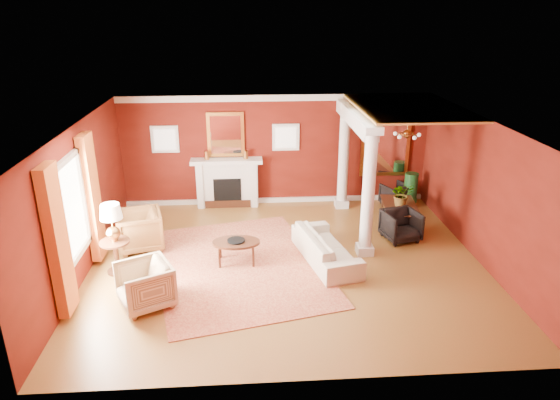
{
  "coord_description": "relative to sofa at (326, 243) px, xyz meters",
  "views": [
    {
      "loc": [
        -0.78,
        -9.14,
        4.97
      ],
      "look_at": [
        -0.1,
        0.66,
        1.15
      ],
      "focal_mm": 32.0,
      "sensor_mm": 36.0,
      "label": 1
    }
  ],
  "objects": [
    {
      "name": "rug",
      "position": [
        -1.82,
        -0.09,
        -0.4
      ],
      "size": [
        4.12,
        4.93,
        0.02
      ],
      "primitive_type": "cube",
      "rotation": [
        0.0,
        0.0,
        0.23
      ],
      "color": "maroon",
      "rests_on": "ground"
    },
    {
      "name": "column_back",
      "position": [
        0.88,
        2.95,
        1.01
      ],
      "size": [
        0.36,
        0.36,
        2.8
      ],
      "color": "silver",
      "rests_on": "ground"
    },
    {
      "name": "fireplace",
      "position": [
        -2.12,
        3.26,
        0.23
      ],
      "size": [
        1.85,
        0.42,
        1.29
      ],
      "color": "silver",
      "rests_on": "ground"
    },
    {
      "name": "room_shell",
      "position": [
        -0.82,
        -0.05,
        1.61
      ],
      "size": [
        8.04,
        7.04,
        2.92
      ],
      "color": "#61160D",
      "rests_on": "ground"
    },
    {
      "name": "crown_trim",
      "position": [
        -0.82,
        3.41,
        2.41
      ],
      "size": [
        8.0,
        0.08,
        0.16
      ],
      "primitive_type": "cube",
      "color": "silver",
      "rests_on": "room_shell"
    },
    {
      "name": "flank_window_right",
      "position": [
        -0.57,
        3.41,
        1.39
      ],
      "size": [
        0.7,
        0.07,
        0.7
      ],
      "color": "silver",
      "rests_on": "room_shell"
    },
    {
      "name": "flank_window_left",
      "position": [
        -3.67,
        3.41,
        1.39
      ],
      "size": [
        0.7,
        0.07,
        0.7
      ],
      "color": "silver",
      "rests_on": "room_shell"
    },
    {
      "name": "chandelier",
      "position": [
        2.08,
        1.75,
        1.84
      ],
      "size": [
        0.6,
        0.62,
        0.75
      ],
      "color": "#AA7235",
      "rests_on": "room_shell"
    },
    {
      "name": "side_table",
      "position": [
        -4.23,
        -0.18,
        0.56
      ],
      "size": [
        0.58,
        0.58,
        1.46
      ],
      "rotation": [
        0.0,
        0.0,
        -0.03
      ],
      "color": "#32160E",
      "rests_on": "ground"
    },
    {
      "name": "sofa",
      "position": [
        0.0,
        0.0,
        0.0
      ],
      "size": [
        1.07,
        2.2,
        0.83
      ],
      "primitive_type": "imported",
      "rotation": [
        0.0,
        0.0,
        1.8
      ],
      "color": "beige",
      "rests_on": "ground"
    },
    {
      "name": "left_window",
      "position": [
        -4.72,
        -0.65,
        1.01
      ],
      "size": [
        0.21,
        2.55,
        2.6
      ],
      "color": "white",
      "rests_on": "room_shell"
    },
    {
      "name": "column_front",
      "position": [
        0.88,
        0.25,
        1.01
      ],
      "size": [
        0.36,
        0.36,
        2.8
      ],
      "color": "silver",
      "rests_on": "ground"
    },
    {
      "name": "dining_chair_near",
      "position": [
        1.84,
        0.88,
        -0.03
      ],
      "size": [
        0.89,
        0.85,
        0.76
      ],
      "primitive_type": "imported",
      "rotation": [
        0.0,
        0.0,
        0.25
      ],
      "color": "black",
      "rests_on": "ground"
    },
    {
      "name": "header_beam",
      "position": [
        0.88,
        1.85,
        2.21
      ],
      "size": [
        0.3,
        3.2,
        0.32
      ],
      "primitive_type": "cube",
      "color": "silver",
      "rests_on": "column_front"
    },
    {
      "name": "green_urn",
      "position": [
        2.68,
        2.85,
        -0.05
      ],
      "size": [
        0.39,
        0.39,
        0.94
      ],
      "color": "#16461C",
      "rests_on": "ground"
    },
    {
      "name": "armchair_leopard",
      "position": [
        -3.97,
        0.85,
        0.06
      ],
      "size": [
        1.07,
        1.11,
        0.95
      ],
      "primitive_type": "imported",
      "rotation": [
        0.0,
        0.0,
        -1.32
      ],
      "color": "black",
      "rests_on": "ground"
    },
    {
      "name": "coffee_table",
      "position": [
        -1.86,
        0.03,
        0.03
      ],
      "size": [
        0.98,
        0.98,
        0.49
      ],
      "rotation": [
        0.0,
        0.0,
        -0.43
      ],
      "color": "#32160E",
      "rests_on": "ground"
    },
    {
      "name": "coffee_book",
      "position": [
        -1.9,
        0.06,
        0.19
      ],
      "size": [
        0.15,
        0.1,
        0.23
      ],
      "primitive_type": "imported",
      "rotation": [
        0.0,
        0.0,
        0.52
      ],
      "color": "#32160E",
      "rests_on": "coffee_table"
    },
    {
      "name": "dining_mirror",
      "position": [
        2.08,
        3.4,
        1.14
      ],
      "size": [
        1.3,
        0.07,
        1.7
      ],
      "color": "gold",
      "rests_on": "room_shell"
    },
    {
      "name": "potted_plant",
      "position": [
        2.07,
        1.71,
        0.6
      ],
      "size": [
        0.52,
        0.58,
        0.45
      ],
      "primitive_type": "imported",
      "rotation": [
        0.0,
        0.0,
        -0.0
      ],
      "color": "#26591E",
      "rests_on": "dining_table"
    },
    {
      "name": "dining_table",
      "position": [
        2.1,
        1.76,
        -0.02
      ],
      "size": [
        0.67,
        1.46,
        0.78
      ],
      "primitive_type": "imported",
      "rotation": [
        0.0,
        0.0,
        1.44
      ],
      "color": "#32160E",
      "rests_on": "ground"
    },
    {
      "name": "dining_chair_far",
      "position": [
        2.32,
        2.95,
        -0.08
      ],
      "size": [
        0.83,
        0.81,
        0.66
      ],
      "primitive_type": "imported",
      "rotation": [
        0.0,
        0.0,
        3.56
      ],
      "color": "black",
      "rests_on": "ground"
    },
    {
      "name": "armchair_stripe",
      "position": [
        -3.44,
        -1.43,
        0.03
      ],
      "size": [
        1.11,
        1.14,
        0.89
      ],
      "primitive_type": "imported",
      "rotation": [
        0.0,
        0.0,
        -1.1
      ],
      "color": "#CCB188",
      "rests_on": "ground"
    },
    {
      "name": "base_trim",
      "position": [
        -0.82,
        3.41,
        -0.35
      ],
      "size": [
        8.0,
        0.08,
        0.12
      ],
      "primitive_type": "cube",
      "color": "silver",
      "rests_on": "ground"
    },
    {
      "name": "amber_ceiling",
      "position": [
        2.03,
        1.7,
        2.46
      ],
      "size": [
        2.3,
        3.4,
        0.04
      ],
      "primitive_type": "cube",
      "color": "gold",
      "rests_on": "room_shell"
    },
    {
      "name": "overmantel_mirror",
      "position": [
        -2.12,
        3.4,
        1.49
      ],
      "size": [
        0.95,
        0.07,
        1.15
      ],
      "color": "gold",
      "rests_on": "fireplace"
    },
    {
      "name": "ground",
      "position": [
        -0.82,
        -0.05,
        -0.41
      ],
      "size": [
        8.0,
        8.0,
        0.0
      ],
      "primitive_type": "plane",
      "color": "brown",
      "rests_on": "ground"
    }
  ]
}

